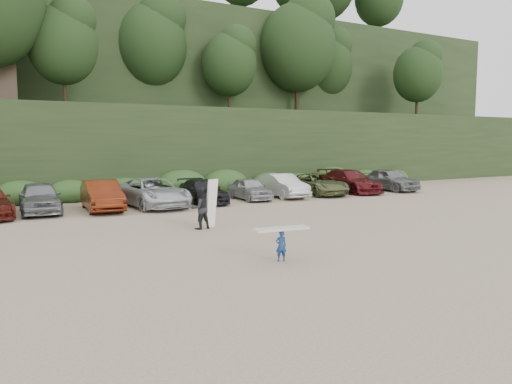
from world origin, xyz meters
TOP-DOWN VIEW (x-y plane):
  - ground at (0.00, 0.00)m, footprint 120.00×120.00m
  - hillside_backdrop at (-0.26, 35.93)m, footprint 90.00×41.50m
  - parked_cars at (-0.86, 10.01)m, footprint 36.99×6.38m
  - child_surfer at (-2.83, -4.30)m, footprint 1.78×0.66m
  - adult_surfer at (-2.72, 2.07)m, footprint 1.34×0.76m

SIDE VIEW (x-z plane):
  - ground at x=0.00m, z-range 0.00..0.00m
  - child_surfer at x=-2.83m, z-range 0.19..1.23m
  - parked_cars at x=-0.86m, z-range -0.06..1.57m
  - adult_surfer at x=-2.72m, z-range -0.14..1.91m
  - hillside_backdrop at x=-0.26m, z-range -2.78..25.22m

